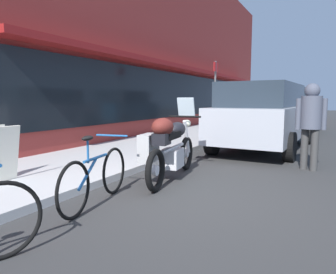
# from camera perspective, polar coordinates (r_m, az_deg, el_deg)

# --- Properties ---
(ground_plane) EXTENTS (80.00, 80.00, 0.00)m
(ground_plane) POSITION_cam_1_polar(r_m,az_deg,el_deg) (4.63, 2.70, -10.45)
(ground_plane) COLOR #313131
(storefront_building) EXTENTS (25.93, 0.90, 7.86)m
(storefront_building) POSITION_cam_1_polar(r_m,az_deg,el_deg) (14.54, 2.26, 16.57)
(storefront_building) COLOR maroon
(storefront_building) RESTS_ON ground_plane
(sidewalk_curb) EXTENTS (30.00, 2.72, 0.12)m
(sidewalk_curb) POSITION_cam_1_polar(r_m,az_deg,el_deg) (13.85, 7.96, 1.30)
(sidewalk_curb) COLOR #B4B4B4
(sidewalk_curb) RESTS_ON ground_plane
(touring_motorcycle) EXTENTS (2.24, 0.65, 1.40)m
(touring_motorcycle) POSITION_cam_1_polar(r_m,az_deg,el_deg) (5.31, 0.13, -1.49)
(touring_motorcycle) COLOR black
(touring_motorcycle) RESTS_ON ground_plane
(parked_bicycle) EXTENTS (1.69, 0.51, 0.93)m
(parked_bicycle) POSITION_cam_1_polar(r_m,az_deg,el_deg) (4.25, -12.77, -6.98)
(parked_bicycle) COLOR black
(parked_bicycle) RESTS_ON ground_plane
(parked_minivan) EXTENTS (4.93, 2.22, 1.77)m
(parked_minivan) POSITION_cam_1_polar(r_m,az_deg,el_deg) (9.08, 16.95, 3.79)
(parked_minivan) COLOR #9EA3AD
(parked_minivan) RESTS_ON ground_plane
(pedestrian_walking) EXTENTS (0.46, 0.55, 1.67)m
(pedestrian_walking) POSITION_cam_1_polar(r_m,az_deg,el_deg) (6.69, 24.24, 3.39)
(pedestrian_walking) COLOR #363636
(pedestrian_walking) RESTS_ON ground_plane
(parking_sign_pole) EXTENTS (0.44, 0.07, 2.60)m
(parking_sign_pole) POSITION_cam_1_polar(r_m,az_deg,el_deg) (11.72, 8.45, 8.08)
(parking_sign_pole) COLOR #59595B
(parking_sign_pole) RESTS_ON sidewalk_curb
(parked_car_down_block) EXTENTS (4.76, 2.23, 1.82)m
(parked_car_down_block) POSITION_cam_1_polar(r_m,az_deg,el_deg) (14.73, 21.71, 4.71)
(parked_car_down_block) COLOR #1E598C
(parked_car_down_block) RESTS_ON ground_plane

